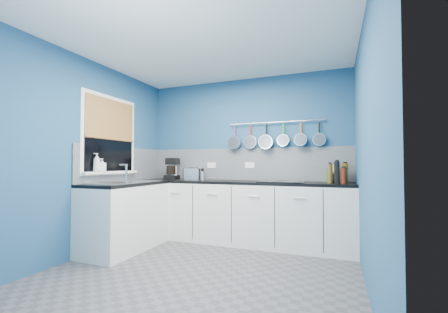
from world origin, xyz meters
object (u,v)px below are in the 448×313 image
Objects in this scene: toaster at (193,174)px; soap_bottle_a at (97,162)px; soap_bottle_b at (102,165)px; coffee_maker at (172,169)px; canister at (203,176)px; hob at (283,181)px; paper_towel at (173,172)px.

soap_bottle_a is at bearing -130.77° from toaster.
soap_bottle_a reaches higher than soap_bottle_b.
coffee_maker reaches higher than canister.
coffee_maker reaches higher than hob.
soap_bottle_a is 1.79× the size of canister.
soap_bottle_b is 0.28× the size of hob.
toaster is (0.34, 0.06, -0.04)m from paper_towel.
toaster reaches higher than canister.
coffee_maker is at bearing -140.56° from paper_towel.
soap_bottle_a is at bearing -107.19° from paper_towel.
soap_bottle_b is at bearing -108.43° from paper_towel.
hob is (2.19, 1.16, -0.26)m from soap_bottle_a.
canister is at bearing 51.25° from soap_bottle_b.
coffee_maker is 0.38m from toaster.
soap_bottle_a is 0.85× the size of toaster.
soap_bottle_b is 0.68× the size of paper_towel.
soap_bottle_b reaches higher than hob.
canister is (0.56, 0.01, -0.11)m from coffee_maker.
coffee_maker is (0.37, 1.23, -0.09)m from soap_bottle_a.
soap_bottle_a reaches higher than canister.
toaster is at bearing 61.13° from soap_bottle_a.
soap_bottle_b is at bearing 90.00° from soap_bottle_a.
canister is (0.20, -0.07, -0.02)m from toaster.
paper_towel is at bearing 72.81° from soap_bottle_a.
coffee_maker is 1.83m from hob.
soap_bottle_a is at bearing -152.02° from hob.
paper_towel is 0.90× the size of toaster.
canister is (0.54, -0.01, -0.06)m from paper_towel.
coffee_maker is (-0.02, -0.02, 0.05)m from paper_towel.
coffee_maker is 0.57m from canister.
paper_towel is at bearing 32.43° from coffee_maker.
coffee_maker reaches higher than toaster.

